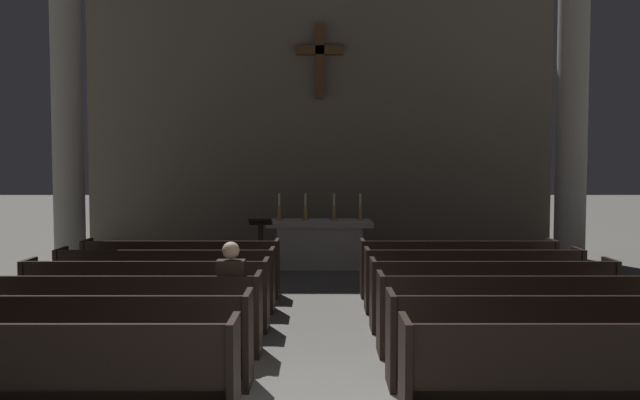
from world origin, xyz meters
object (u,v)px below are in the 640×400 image
at_px(pew_right_row_4, 492,295).
at_px(pew_right_row_2, 550,339).
at_px(pew_right_row_6, 458,268).
at_px(candlestick_inner_right, 334,212).
at_px(candlestick_outer_right, 361,212).
at_px(column_left_second, 67,94).
at_px(pew_left_row_3, 123,314).
at_px(pew_right_row_5, 473,280).
at_px(pew_left_row_4, 147,295).
at_px(pew_left_row_1, 43,375).
at_px(pew_right_row_1, 597,375).
at_px(lectern, 261,249).
at_px(lone_worshipper, 232,295).
at_px(pew_left_row_5, 167,280).
at_px(candlestick_outer_left, 280,212).
at_px(column_right_second, 573,94).
at_px(altar, 320,243).
at_px(candlestick_inner_left, 306,212).
at_px(pew_right_row_3, 517,314).
at_px(pew_left_row_6, 182,268).
at_px(pew_left_row_2, 89,339).

bearing_deg(pew_right_row_4, pew_right_row_2, -90.00).
relative_size(pew_right_row_6, candlestick_inner_right, 5.67).
xyz_separation_m(pew_right_row_2, candlestick_outer_right, (-1.43, 7.54, 0.71)).
bearing_deg(column_left_second, pew_left_row_3, -64.88).
xyz_separation_m(pew_right_row_5, candlestick_outer_right, (-1.43, 4.17, 0.71)).
xyz_separation_m(pew_left_row_4, pew_right_row_2, (4.56, -2.24, 0.00)).
height_order(pew_left_row_1, pew_right_row_1, same).
xyz_separation_m(pew_right_row_4, lectern, (-3.42, 4.10, 0.07)).
bearing_deg(column_left_second, pew_right_row_4, -33.56).
height_order(lectern, lone_worshipper, lone_worshipper).
height_order(pew_left_row_3, pew_left_row_5, same).
xyz_separation_m(pew_left_row_1, candlestick_outer_left, (1.43, 8.66, 0.71)).
relative_size(column_right_second, candlestick_outer_left, 13.02).
xyz_separation_m(pew_left_row_1, altar, (2.28, 8.66, 0.06)).
distance_m(pew_right_row_6, candlestick_outer_left, 4.43).
bearing_deg(altar, pew_left_row_4, -113.28).
distance_m(candlestick_outer_right, lone_worshipper, 6.67).
distance_m(pew_left_row_3, pew_right_row_6, 5.67).
height_order(pew_left_row_3, lectern, lectern).
bearing_deg(pew_left_row_4, candlestick_inner_left, 69.52).
xyz_separation_m(column_left_second, lone_worshipper, (4.09, -5.98, -2.90)).
bearing_deg(lectern, pew_left_row_4, -105.57).
bearing_deg(pew_right_row_2, pew_left_row_1, -166.17).
height_order(pew_left_row_5, candlestick_inner_right, candlestick_inner_right).
distance_m(pew_right_row_4, lectern, 5.33).
bearing_deg(pew_right_row_3, candlestick_outer_left, 115.99).
relative_size(pew_right_row_1, candlestick_inner_left, 5.67).
height_order(pew_left_row_4, pew_right_row_2, same).
bearing_deg(pew_left_row_6, pew_right_row_6, 0.00).
xyz_separation_m(pew_right_row_1, candlestick_outer_right, (-1.43, 8.66, 0.71)).
relative_size(candlestick_outer_left, lone_worshipper, 0.43).
distance_m(pew_left_row_6, candlestick_inner_left, 3.71).
relative_size(pew_right_row_2, lectern, 2.78).
distance_m(pew_right_row_1, pew_right_row_2, 1.12).
bearing_deg(pew_left_row_6, lone_worshipper, -69.18).
bearing_deg(candlestick_inner_left, pew_left_row_6, -122.95).
bearing_deg(candlestick_inner_left, column_left_second, -175.22).
bearing_deg(candlestick_outer_right, pew_left_row_4, -120.57).
height_order(pew_right_row_3, candlestick_outer_left, candlestick_outer_left).
bearing_deg(column_left_second, column_right_second, 0.00).
relative_size(candlestick_inner_right, lectern, 0.49).
bearing_deg(pew_right_row_1, pew_left_row_2, 166.17).
bearing_deg(pew_right_row_3, candlestick_outer_right, 102.55).
distance_m(pew_left_row_5, candlestick_outer_left, 4.47).
distance_m(candlestick_inner_right, lone_worshipper, 6.53).
xyz_separation_m(pew_left_row_3, pew_left_row_6, (0.00, 3.37, 0.00)).
bearing_deg(lectern, candlestick_outer_right, 31.13).
distance_m(pew_left_row_6, candlestick_outer_left, 3.44).
bearing_deg(pew_left_row_5, column_right_second, 27.08).
xyz_separation_m(pew_left_row_5, pew_right_row_2, (4.56, -3.37, 0.00)).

